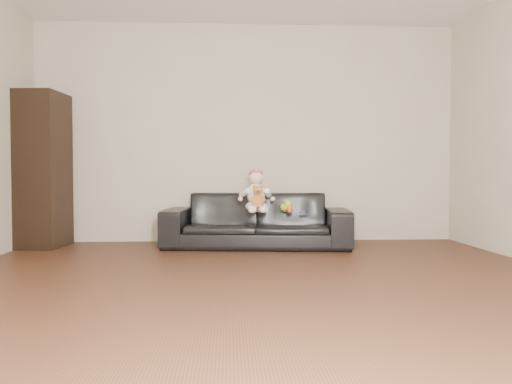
{
  "coord_description": "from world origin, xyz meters",
  "views": [
    {
      "loc": [
        -0.22,
        -3.27,
        0.8
      ],
      "look_at": [
        0.07,
        2.15,
        0.61
      ],
      "focal_mm": 35.0,
      "sensor_mm": 36.0,
      "label": 1
    }
  ],
  "objects": [
    {
      "name": "teddy_bear",
      "position": [
        0.08,
        2.0,
        0.56
      ],
      "size": [
        0.13,
        0.14,
        0.24
      ],
      "rotation": [
        0.0,
        0.0,
        -0.01
      ],
      "color": "#B66E34",
      "rests_on": "sofa"
    },
    {
      "name": "shelf_item",
      "position": [
        -2.25,
        2.35,
        1.23
      ],
      "size": [
        0.2,
        0.27,
        0.28
      ],
      "primitive_type": "cube",
      "rotation": [
        0.0,
        0.0,
        -0.09
      ],
      "color": "silver",
      "rests_on": "cabinet"
    },
    {
      "name": "cabinet",
      "position": [
        -2.27,
        2.35,
        0.85
      ],
      "size": [
        0.48,
        0.62,
        1.7
      ],
      "primitive_type": "cube",
      "rotation": [
        0.0,
        0.0,
        -0.09
      ],
      "color": "black",
      "rests_on": "floor"
    },
    {
      "name": "toy_green",
      "position": [
        0.4,
        2.17,
        0.44
      ],
      "size": [
        0.16,
        0.18,
        0.1
      ],
      "primitive_type": "ellipsoid",
      "rotation": [
        0.0,
        0.0,
        -0.32
      ],
      "color": "#A5D919",
      "rests_on": "sofa"
    },
    {
      "name": "toy_blue_disc",
      "position": [
        0.56,
        1.98,
        0.4
      ],
      "size": [
        0.11,
        0.11,
        0.01
      ],
      "primitive_type": "cylinder",
      "rotation": [
        0.0,
        0.0,
        0.32
      ],
      "color": "#173EBC",
      "rests_on": "sofa"
    },
    {
      "name": "wall_back",
      "position": [
        0.0,
        2.75,
        1.3
      ],
      "size": [
        5.0,
        0.0,
        5.0
      ],
      "primitive_type": "plane",
      "rotation": [
        1.57,
        0.0,
        0.0
      ],
      "color": "#B8AE9A",
      "rests_on": "ground"
    },
    {
      "name": "sofa",
      "position": [
        0.08,
        2.25,
        0.3
      ],
      "size": [
        2.11,
        0.99,
        0.6
      ],
      "primitive_type": "imported",
      "rotation": [
        0.0,
        0.0,
        -0.1
      ],
      "color": "black",
      "rests_on": "floor"
    },
    {
      "name": "baby",
      "position": [
        0.07,
        2.14,
        0.6
      ],
      "size": [
        0.33,
        0.4,
        0.47
      ],
      "rotation": [
        0.0,
        0.0,
        0.14
      ],
      "color": "#FED7D6",
      "rests_on": "sofa"
    },
    {
      "name": "toy_rattle",
      "position": [
        0.42,
        1.99,
        0.42
      ],
      "size": [
        0.09,
        0.09,
        0.07
      ],
      "primitive_type": "sphere",
      "rotation": [
        0.0,
        0.0,
        0.35
      ],
      "color": "#C43D17",
      "rests_on": "sofa"
    },
    {
      "name": "floor",
      "position": [
        0.0,
        0.0,
        0.0
      ],
      "size": [
        5.5,
        5.5,
        0.0
      ],
      "primitive_type": "plane",
      "color": "#412417",
      "rests_on": "ground"
    }
  ]
}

